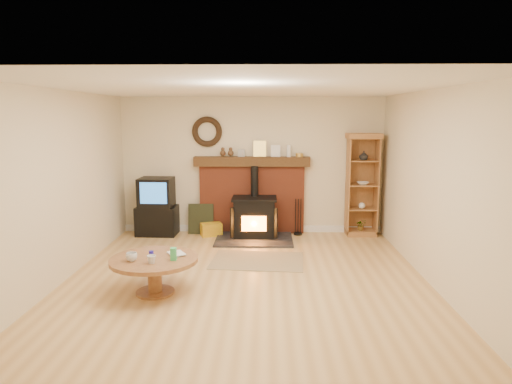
{
  "coord_description": "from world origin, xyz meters",
  "views": [
    {
      "loc": [
        0.29,
        -5.98,
        2.25
      ],
      "look_at": [
        0.12,
        1.0,
        1.08
      ],
      "focal_mm": 32.0,
      "sensor_mm": 36.0,
      "label": 1
    }
  ],
  "objects_px": {
    "wood_stove": "(254,218)",
    "tv_unit": "(157,208)",
    "curio_cabinet": "(362,185)",
    "coffee_table": "(154,265)"
  },
  "relations": [
    {
      "from": "wood_stove",
      "to": "tv_unit",
      "type": "xyz_separation_m",
      "value": [
        -1.86,
        0.19,
        0.15
      ]
    },
    {
      "from": "tv_unit",
      "to": "coffee_table",
      "type": "height_order",
      "value": "tv_unit"
    },
    {
      "from": "coffee_table",
      "to": "tv_unit",
      "type": "bearing_deg",
      "value": 102.74
    },
    {
      "from": "wood_stove",
      "to": "coffee_table",
      "type": "relative_size",
      "value": 1.25
    },
    {
      "from": "tv_unit",
      "to": "curio_cabinet",
      "type": "bearing_deg",
      "value": 1.27
    },
    {
      "from": "tv_unit",
      "to": "curio_cabinet",
      "type": "xyz_separation_m",
      "value": [
        3.88,
        0.09,
        0.44
      ]
    },
    {
      "from": "wood_stove",
      "to": "coffee_table",
      "type": "xyz_separation_m",
      "value": [
        -1.2,
        -2.73,
        0.01
      ]
    },
    {
      "from": "curio_cabinet",
      "to": "coffee_table",
      "type": "relative_size",
      "value": 1.73
    },
    {
      "from": "wood_stove",
      "to": "coffee_table",
      "type": "distance_m",
      "value": 2.98
    },
    {
      "from": "curio_cabinet",
      "to": "coffee_table",
      "type": "distance_m",
      "value": 4.45
    }
  ]
}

